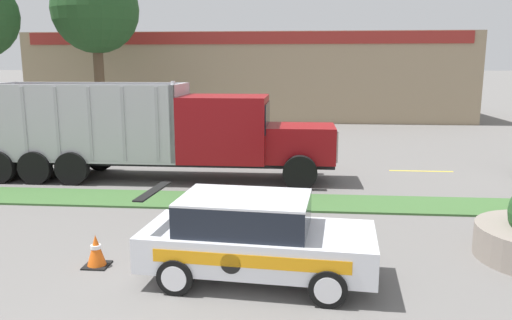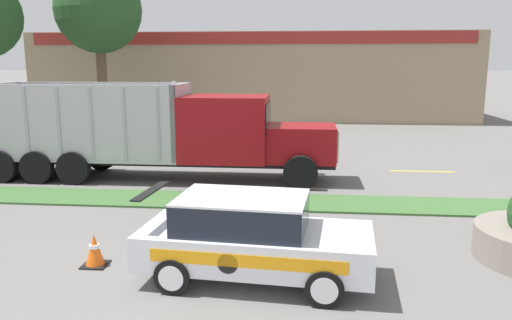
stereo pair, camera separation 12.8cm
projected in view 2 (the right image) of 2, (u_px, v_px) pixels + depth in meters
The scene contains 10 objects.
grass_verge at pixel (224, 201), 14.84m from camera, with size 120.00×1.82×0.06m, color #3D6633.
centre_line_2 at pixel (19, 163), 20.53m from camera, with size 2.40×0.14×0.01m, color yellow.
centre_line_3 at pixel (147, 166), 20.01m from camera, with size 2.40×0.14×0.01m, color yellow.
centre_line_4 at pixel (281, 169), 19.50m from camera, with size 2.40×0.14×0.01m, color yellow.
centre_line_5 at pixel (423, 171), 18.99m from camera, with size 2.40×0.14×0.01m, color yellow.
dump_truck_mid at pixel (188, 135), 17.49m from camera, with size 12.10×2.70×3.48m.
rally_car at pixel (252, 237), 9.39m from camera, with size 4.47×2.27×1.65m.
traffic_cone at pixel (95, 250), 10.09m from camera, with size 0.49×0.49×0.67m.
store_building_backdrop at pixel (255, 76), 39.78m from camera, with size 31.50×12.10×6.17m.
tree_behind_centre at pixel (98, 2), 29.44m from camera, with size 5.09×5.09×10.99m.
Camera 2 is at (2.35, -4.55, 4.04)m, focal length 35.00 mm.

